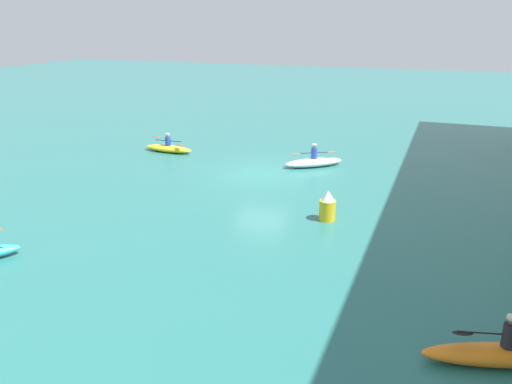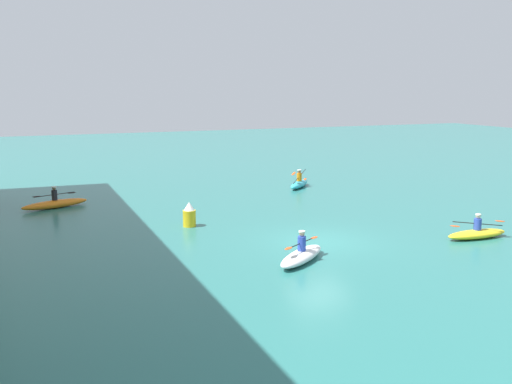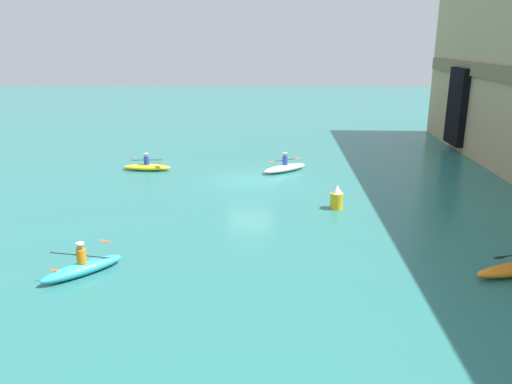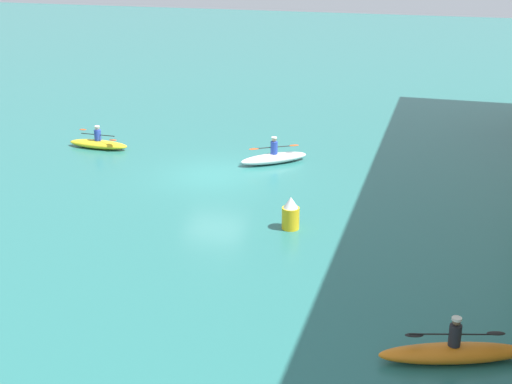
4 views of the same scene
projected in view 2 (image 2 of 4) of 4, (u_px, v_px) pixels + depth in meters
ground_plane at (319, 241)px, 23.72m from camera, size 120.00×120.00×0.00m
kayak_white at (302, 255)px, 20.91m from camera, size 2.56×2.91×1.16m
kayak_cyan at (299, 183)px, 36.29m from camera, size 2.51×2.46×1.15m
kayak_orange at (55, 203)px, 30.15m from camera, size 1.80×3.58×1.17m
kayak_yellow at (477, 233)px, 24.12m from camera, size 0.93×2.94×1.06m
marker_buoy at (189, 215)px, 26.14m from camera, size 0.59×0.59×1.14m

